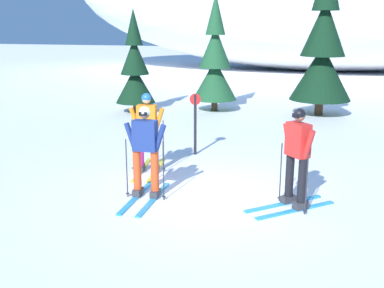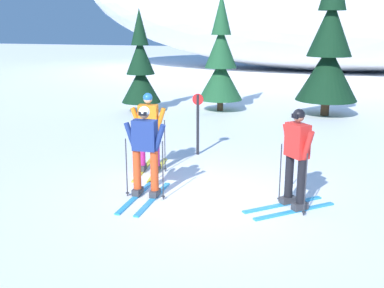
# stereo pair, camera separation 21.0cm
# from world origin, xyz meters

# --- Properties ---
(ground_plane) EXTENTS (120.00, 120.00, 0.00)m
(ground_plane) POSITION_xyz_m (0.00, 0.00, 0.00)
(ground_plane) COLOR white
(skier_navy_jacket) EXTENTS (0.82, 1.77, 1.74)m
(skier_navy_jacket) POSITION_xyz_m (-1.16, -0.41, 0.92)
(skier_navy_jacket) COLOR #2893CC
(skier_navy_jacket) RESTS_ON ground
(skier_orange_jacket) EXTENTS (0.79, 1.80, 1.77)m
(skier_orange_jacket) POSITION_xyz_m (-1.70, 1.05, 0.92)
(skier_orange_jacket) COLOR gold
(skier_orange_jacket) RESTS_ON ground
(skier_red_jacket) EXTENTS (1.54, 1.47, 1.80)m
(skier_red_jacket) POSITION_xyz_m (1.56, -0.14, 0.95)
(skier_red_jacket) COLOR #2893CC
(skier_red_jacket) RESTS_ON ground
(pine_tree_far_left) EXTENTS (1.45, 1.45, 3.76)m
(pine_tree_far_left) POSITION_xyz_m (-4.76, 7.68, 1.57)
(pine_tree_far_left) COLOR #47301E
(pine_tree_far_left) RESTS_ON ground
(pine_tree_center_left) EXTENTS (1.66, 1.66, 4.31)m
(pine_tree_center_left) POSITION_xyz_m (-2.02, 8.82, 1.80)
(pine_tree_center_left) COLOR #47301E
(pine_tree_center_left) RESTS_ON ground
(pine_tree_center_right) EXTENTS (2.15, 2.15, 5.58)m
(pine_tree_center_right) POSITION_xyz_m (1.81, 9.02, 2.33)
(pine_tree_center_right) COLOR #47301E
(pine_tree_center_right) RESTS_ON ground
(trail_marker_post) EXTENTS (0.28, 0.07, 1.54)m
(trail_marker_post) POSITION_xyz_m (-1.08, 2.72, 0.87)
(trail_marker_post) COLOR black
(trail_marker_post) RESTS_ON ground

